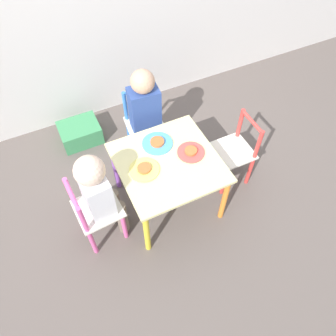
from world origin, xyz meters
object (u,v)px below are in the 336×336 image
at_px(chair_blue, 144,125).
at_px(chair_red, 235,152).
at_px(child_back, 145,111).
at_px(plate_right, 191,152).
at_px(plate_left, 144,169).
at_px(storage_bin, 80,133).
at_px(child_left, 99,191).
at_px(chair_pink, 95,212).
at_px(plate_back, 157,143).
at_px(kids_table, 168,167).

bearing_deg(chair_blue, chair_red, -42.41).
xyz_separation_m(child_back, plate_right, (0.11, -0.44, -0.01)).
distance_m(plate_left, storage_bin, 0.94).
relative_size(chair_blue, plate_right, 3.18).
xyz_separation_m(chair_blue, plate_left, (-0.20, -0.50, 0.18)).
bearing_deg(chair_red, child_left, -87.93).
bearing_deg(chair_pink, plate_back, -73.28).
distance_m(kids_table, chair_pink, 0.52).
xyz_separation_m(plate_right, storage_bin, (-0.54, 0.83, -0.37)).
bearing_deg(child_back, plate_right, -70.16).
distance_m(chair_pink, child_left, 0.19).
bearing_deg(plate_left, child_left, -173.70).
height_order(kids_table, plate_back, plate_back).
height_order(plate_right, storage_bin, plate_right).
bearing_deg(chair_pink, child_left, -90.00).
relative_size(child_back, plate_right, 4.56).
bearing_deg(child_left, kids_table, -90.00).
bearing_deg(chair_blue, plate_left, -106.57).
xyz_separation_m(child_back, plate_left, (-0.20, -0.44, -0.01)).
distance_m(kids_table, child_left, 0.45).
distance_m(chair_blue, child_back, 0.20).
height_order(chair_blue, plate_back, chair_blue).
distance_m(chair_blue, storage_bin, 0.57).
bearing_deg(chair_pink, chair_red, -92.22).
bearing_deg(child_left, plate_back, -71.16).
bearing_deg(kids_table, plate_back, 90.00).
relative_size(chair_blue, plate_back, 2.79).
distance_m(chair_red, plate_back, 0.56).
bearing_deg(plate_left, kids_table, -0.00).
distance_m(chair_pink, plate_back, 0.57).
xyz_separation_m(chair_blue, plate_back, (-0.05, -0.35, 0.18)).
xyz_separation_m(chair_blue, chair_red, (0.46, -0.51, 0.00)).
xyz_separation_m(chair_pink, plate_right, (0.66, 0.04, 0.18)).
bearing_deg(plate_left, storage_bin, 105.26).
bearing_deg(kids_table, chair_pink, -175.91).
bearing_deg(plate_back, storage_bin, 119.53).
xyz_separation_m(plate_back, storage_bin, (-0.38, 0.67, -0.37)).
xyz_separation_m(chair_pink, plate_left, (0.35, 0.04, 0.18)).
xyz_separation_m(kids_table, child_back, (0.04, 0.44, 0.08)).
distance_m(child_back, storage_bin, 0.69).
xyz_separation_m(plate_back, plate_left, (-0.16, -0.16, 0.00)).
bearing_deg(plate_left, chair_pink, -174.09).
relative_size(chair_pink, storage_bin, 1.74).
bearing_deg(kids_table, chair_blue, 84.47).
height_order(chair_blue, plate_right, chair_blue).
relative_size(kids_table, chair_pink, 1.12).
height_order(child_left, plate_right, child_left).
distance_m(kids_table, child_back, 0.45).
height_order(kids_table, plate_right, plate_right).
height_order(plate_back, storage_bin, plate_back).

